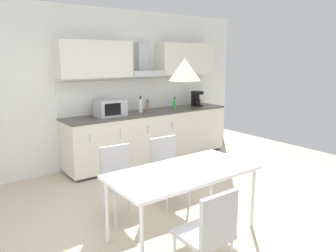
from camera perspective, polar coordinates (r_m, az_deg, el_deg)
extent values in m
cube|color=beige|center=(4.09, 4.03, -16.03)|extent=(8.00, 7.67, 0.02)
cube|color=white|center=(5.86, -12.68, 6.35)|extent=(6.40, 0.10, 2.72)
cube|color=#333333|center=(6.22, -3.12, -5.66)|extent=(3.05, 0.60, 0.05)
cube|color=silver|center=(6.10, -3.17, -1.65)|extent=(3.18, 0.66, 0.84)
cube|color=#4C4742|center=(6.01, -3.22, 2.40)|extent=(3.20, 0.68, 0.03)
cube|color=silver|center=(5.15, -13.46, -2.11)|extent=(0.01, 0.01, 0.14)
cube|color=silver|center=(5.37, -8.27, -1.33)|extent=(0.01, 0.01, 0.14)
cube|color=silver|center=(5.63, -3.53, -0.60)|extent=(0.01, 0.01, 0.14)
cube|color=silver|center=(5.93, 0.76, 0.06)|extent=(0.01, 0.01, 0.14)
cube|color=silver|center=(6.23, -4.86, 5.54)|extent=(3.18, 0.02, 0.58)
cube|color=silver|center=(5.60, -12.65, 11.29)|extent=(1.26, 0.34, 0.60)
cube|color=silver|center=(6.63, 3.01, 11.61)|extent=(1.26, 0.34, 0.60)
cube|color=#B7BABF|center=(6.05, -4.03, 9.19)|extent=(0.67, 0.40, 0.10)
cube|color=#B7BABF|center=(6.14, -4.63, 11.80)|extent=(0.20, 0.16, 0.55)
cube|color=#ADADB2|center=(5.60, -10.02, 3.13)|extent=(0.48, 0.34, 0.28)
cube|color=black|center=(5.43, -9.57, 2.87)|extent=(0.29, 0.01, 0.20)
cube|color=black|center=(6.71, 5.07, 3.58)|extent=(0.18, 0.18, 0.02)
cylinder|color=black|center=(6.69, 5.14, 4.16)|extent=(0.12, 0.12, 0.12)
cube|color=black|center=(6.73, 4.75, 4.82)|extent=(0.16, 0.08, 0.30)
cube|color=black|center=(6.67, 5.17, 5.78)|extent=(0.18, 0.16, 0.06)
cylinder|color=white|center=(5.92, -4.81, 3.56)|extent=(0.07, 0.07, 0.24)
cylinder|color=black|center=(5.90, -4.83, 4.98)|extent=(0.03, 0.03, 0.05)
cylinder|color=brown|center=(5.99, -3.61, 3.40)|extent=(0.06, 0.06, 0.18)
cylinder|color=black|center=(5.98, -3.62, 4.46)|extent=(0.02, 0.02, 0.04)
cylinder|color=green|center=(6.36, 1.18, 3.93)|extent=(0.06, 0.06, 0.19)
cylinder|color=black|center=(6.35, 1.19, 4.95)|extent=(0.03, 0.03, 0.04)
cube|color=white|center=(3.48, 2.74, -7.99)|extent=(1.59, 0.80, 0.04)
cylinder|color=silver|center=(3.00, -4.55, -19.29)|extent=(0.04, 0.04, 0.70)
cylinder|color=silver|center=(3.89, 14.56, -12.02)|extent=(0.04, 0.04, 0.70)
cylinder|color=silver|center=(3.52, -10.59, -14.44)|extent=(0.04, 0.04, 0.70)
cylinder|color=silver|center=(4.30, 7.49, -9.32)|extent=(0.04, 0.04, 0.70)
cube|color=#B2B2B7|center=(2.90, 6.10, -18.22)|extent=(0.40, 0.40, 0.04)
cube|color=#B2B2B7|center=(2.68, 8.88, -15.61)|extent=(0.38, 0.04, 0.40)
cylinder|color=silver|center=(3.23, 6.24, -19.69)|extent=(0.02, 0.02, 0.43)
cube|color=#B2B2B7|center=(3.93, -7.99, -9.88)|extent=(0.42, 0.42, 0.04)
cube|color=#B2B2B7|center=(4.01, -9.19, -6.13)|extent=(0.38, 0.06, 0.40)
cylinder|color=silver|center=(3.96, -4.52, -13.38)|extent=(0.02, 0.02, 0.43)
cylinder|color=silver|center=(3.82, -9.15, -14.44)|extent=(0.02, 0.02, 0.43)
cylinder|color=silver|center=(4.23, -6.77, -11.67)|extent=(0.02, 0.02, 0.43)
cylinder|color=silver|center=(4.11, -11.13, -12.58)|extent=(0.02, 0.02, 0.43)
cube|color=#B2B2B7|center=(4.29, 0.49, -7.85)|extent=(0.42, 0.42, 0.04)
cube|color=#B2B2B7|center=(4.37, -0.84, -4.47)|extent=(0.38, 0.06, 0.40)
cylinder|color=silver|center=(4.34, 3.66, -10.97)|extent=(0.02, 0.02, 0.43)
cylinder|color=silver|center=(4.16, -0.16, -12.00)|extent=(0.02, 0.02, 0.43)
cylinder|color=silver|center=(4.60, 1.06, -9.61)|extent=(0.02, 0.02, 0.43)
cylinder|color=silver|center=(4.43, -2.63, -10.50)|extent=(0.02, 0.02, 0.43)
cone|color=silver|center=(3.27, 2.92, 9.78)|extent=(0.32, 0.32, 0.22)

